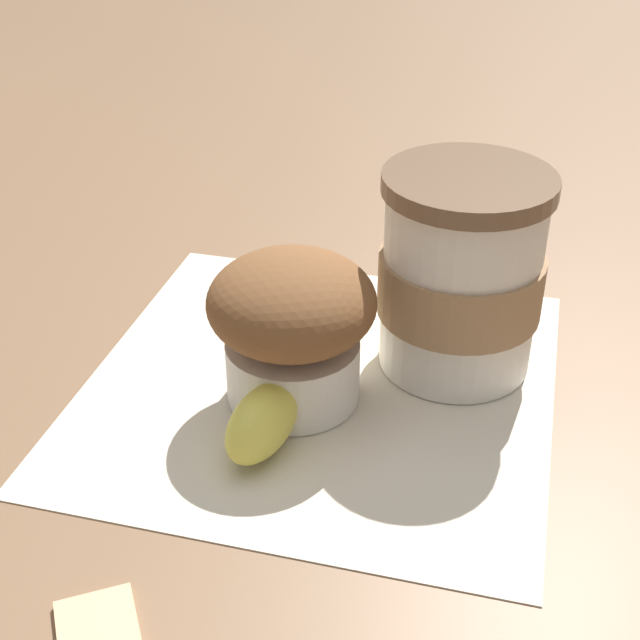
{
  "coord_description": "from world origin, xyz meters",
  "views": [
    {
      "loc": [
        0.36,
        0.18,
        0.3
      ],
      "look_at": [
        0.0,
        0.0,
        0.04
      ],
      "focal_mm": 50.0,
      "sensor_mm": 36.0,
      "label": 1
    }
  ],
  "objects": [
    {
      "name": "muffin",
      "position": [
        0.02,
        -0.01,
        0.05
      ],
      "size": [
        0.09,
        0.09,
        0.08
      ],
      "color": "white",
      "rests_on": "paper_napkin"
    },
    {
      "name": "ground_plane",
      "position": [
        0.0,
        0.0,
        0.0
      ],
      "size": [
        3.0,
        3.0,
        0.0
      ],
      "primitive_type": "plane",
      "color": "brown"
    },
    {
      "name": "paper_napkin",
      "position": [
        0.0,
        0.0,
        0.0
      ],
      "size": [
        0.31,
        0.31,
        0.0
      ],
      "primitive_type": "cube",
      "rotation": [
        0.0,
        0.0,
        0.21
      ],
      "color": "beige",
      "rests_on": "ground_plane"
    },
    {
      "name": "sugar_packet",
      "position": [
        0.2,
        -0.0,
        0.0
      ],
      "size": [
        0.06,
        0.06,
        0.01
      ],
      "primitive_type": "cube",
      "rotation": [
        0.0,
        0.0,
        3.93
      ],
      "color": "#E0B27F",
      "rests_on": "ground_plane"
    },
    {
      "name": "coffee_cup",
      "position": [
        -0.05,
        0.06,
        0.06
      ],
      "size": [
        0.09,
        0.09,
        0.12
      ],
      "color": "silver",
      "rests_on": "paper_napkin"
    },
    {
      "name": "banana",
      "position": [
        0.01,
        -0.02,
        0.02
      ],
      "size": [
        0.16,
        0.09,
        0.03
      ],
      "color": "#D6CC4C",
      "rests_on": "paper_napkin"
    }
  ]
}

